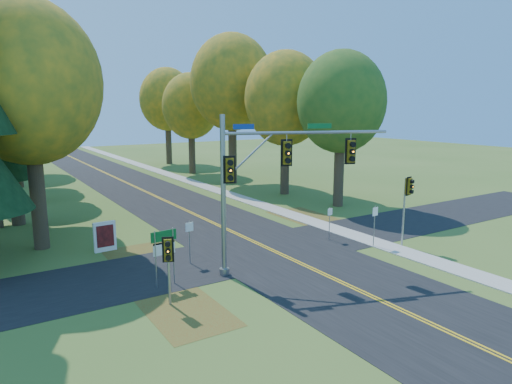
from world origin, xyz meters
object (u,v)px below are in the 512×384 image
route_sign_cluster (164,246)px  east_signal_pole (408,194)px  info_kiosk (105,237)px  traffic_mast (267,173)px

route_sign_cluster → east_signal_pole: bearing=-13.3°
route_sign_cluster → info_kiosk: bearing=92.9°
traffic_mast → east_signal_pole: traffic_mast is taller
east_signal_pole → route_sign_cluster: 14.44m
east_signal_pole → info_kiosk: 17.71m
east_signal_pole → info_kiosk: east_signal_pole is taller
traffic_mast → info_kiosk: 10.64m
route_sign_cluster → traffic_mast: bearing=-16.7°
east_signal_pole → info_kiosk: size_ratio=2.42×
traffic_mast → east_signal_pole: 9.49m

